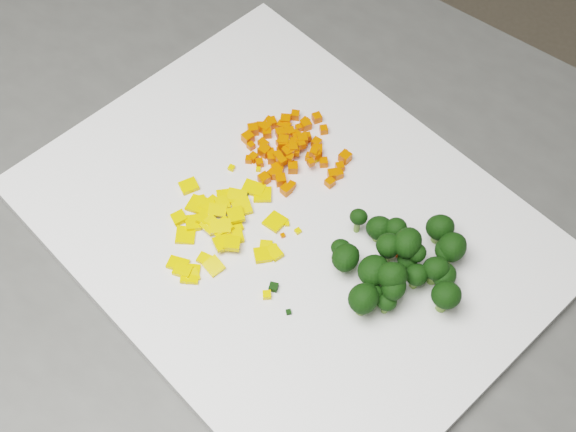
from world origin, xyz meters
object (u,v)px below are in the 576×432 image
(counter_block, at_px, (254,378))
(broccoli_pile, at_px, (403,257))
(cutting_board, at_px, (288,225))
(pepper_pile, at_px, (221,225))
(carrot_pile, at_px, (294,147))

(counter_block, xyz_separation_m, broccoli_pile, (0.17, -0.03, 0.49))
(broccoli_pile, bearing_deg, cutting_board, 167.51)
(pepper_pile, xyz_separation_m, broccoli_pile, (0.17, 0.00, 0.02))
(counter_block, distance_m, broccoli_pile, 0.52)
(counter_block, height_order, pepper_pile, pepper_pile)
(pepper_pile, distance_m, broccoli_pile, 0.17)
(cutting_board, bearing_deg, broccoli_pile, -12.49)
(cutting_board, xyz_separation_m, pepper_pile, (-0.06, -0.03, 0.01))
(pepper_pile, bearing_deg, broccoli_pile, 0.33)
(pepper_pile, bearing_deg, counter_block, 82.20)
(carrot_pile, bearing_deg, broccoli_pile, -38.28)
(counter_block, bearing_deg, pepper_pile, -97.80)
(cutting_board, relative_size, pepper_pile, 3.88)
(cutting_board, relative_size, carrot_pile, 4.50)
(carrot_pile, xyz_separation_m, pepper_pile, (-0.04, -0.10, -0.01))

